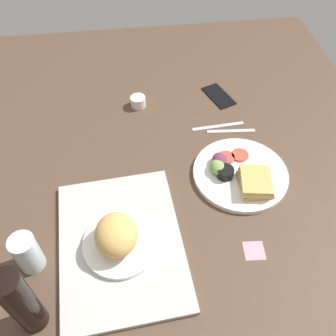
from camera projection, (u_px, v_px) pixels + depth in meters
ground_plane at (178, 183)px, 116.59cm from camera, size 190.00×150.00×3.00cm
serving_tray at (121, 243)px, 100.17cm from camera, size 47.12×35.96×1.60cm
bread_plate_near at (118, 238)px, 95.69cm from camera, size 20.44×20.44×10.21cm
plate_with_salad at (240, 174)px, 114.99cm from camera, size 29.99×29.99×5.40cm
drinking_glass at (27, 253)px, 92.69cm from camera, size 6.60×6.60×11.88cm
soda_bottle at (21, 302)px, 79.07cm from camera, size 6.40×6.40×22.92cm
espresso_cup at (138, 102)px, 137.10cm from camera, size 5.60×5.60×4.00cm
fork at (231, 131)px, 129.47cm from camera, size 2.91×17.06×0.50cm
knife at (218, 126)px, 131.06cm from camera, size 2.57×19.05×0.50cm
cell_phone at (219, 96)px, 141.89cm from camera, size 16.01×11.81×0.80cm
sticky_note at (254, 251)px, 99.57cm from camera, size 6.01×6.01×0.12cm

